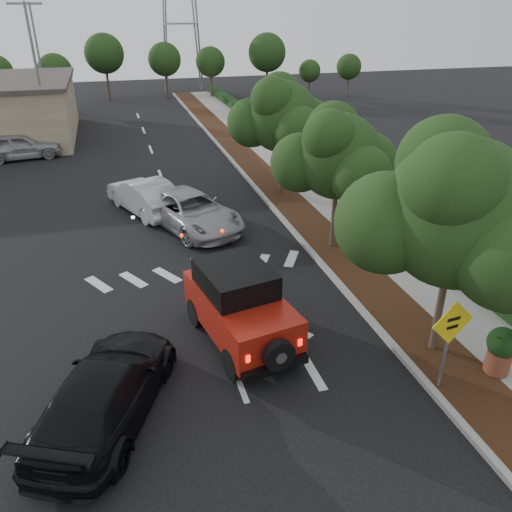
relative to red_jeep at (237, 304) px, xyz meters
name	(u,v)px	position (x,y,z in m)	size (l,w,h in m)	color
ground	(236,375)	(-0.46, -1.65, -1.16)	(120.00, 120.00, 0.00)	black
curb	(268,202)	(4.14, 10.35, -1.08)	(0.20, 70.00, 0.15)	#9E9B93
planting_strip	(287,200)	(5.14, 10.35, -1.10)	(1.80, 70.00, 0.12)	black
sidewalk	(322,197)	(7.04, 10.35, -1.10)	(2.00, 70.00, 0.12)	gray
hedge	(348,188)	(8.44, 10.35, -0.76)	(0.80, 70.00, 0.80)	black
transmission_tower	(185,92)	(5.54, 46.35, -1.16)	(7.00, 4.00, 28.00)	slate
street_tree_near	(431,350)	(5.14, -2.15, -1.16)	(3.80, 3.80, 5.92)	black
street_tree_mid	(331,247)	(5.14, 4.85, -1.16)	(3.20, 3.20, 5.32)	black
street_tree_far	(280,195)	(5.14, 11.35, -1.16)	(3.40, 3.40, 5.62)	black
light_pole_a	(51,149)	(-6.96, 24.35, -1.16)	(2.00, 0.22, 9.00)	slate
light_pole_b	(50,116)	(-7.96, 36.35, -1.16)	(2.00, 0.22, 9.00)	slate
red_jeep	(237,304)	(0.00, 0.00, 0.00)	(2.66, 4.63, 2.28)	black
silver_suv_ahead	(191,211)	(0.04, 8.42, -0.38)	(2.57, 5.57, 1.55)	#9EA0A5
black_suv_oncoming	(106,391)	(-3.72, -2.23, -0.40)	(2.12, 5.21, 1.51)	black
silver_sedan_oncoming	(145,195)	(-1.74, 10.91, -0.35)	(1.71, 4.91, 1.62)	#B0B4B8
parked_suv	(20,146)	(-8.56, 22.27, -0.32)	(1.97, 4.91, 1.67)	#96999D
speed_hump_sign	(450,333)	(4.34, -3.64, 0.61)	(1.19, 0.16, 2.55)	slate
terracotta_planter	(502,346)	(6.14, -3.54, -0.22)	(0.80, 0.80, 1.39)	brown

